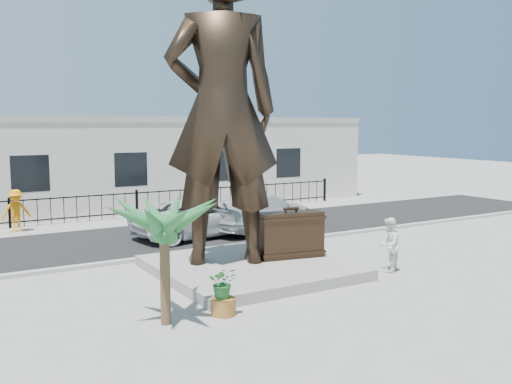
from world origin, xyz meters
TOP-DOWN VIEW (x-y plane):
  - ground at (0.00, 0.00)m, footprint 100.00×100.00m
  - street at (0.00, 8.00)m, footprint 40.00×7.00m
  - curb at (0.00, 4.50)m, footprint 40.00×0.25m
  - far_sidewalk at (0.00, 12.00)m, footprint 40.00×2.50m
  - plinth at (-0.50, 1.50)m, footprint 5.20×5.20m
  - fence at (0.00, 12.80)m, footprint 22.00×0.10m
  - building at (0.00, 17.00)m, footprint 28.00×7.00m
  - statue at (-1.14, 2.00)m, footprint 3.79×3.17m
  - suitcase at (0.90, 1.45)m, footprint 2.05×0.97m
  - tourist at (3.06, -0.50)m, footprint 0.99×0.94m
  - car_white at (0.53, 7.22)m, footprint 5.47×3.05m
  - car_silver at (3.31, 7.04)m, footprint 5.64×3.60m
  - worker at (-5.39, 11.70)m, footprint 1.14×0.70m
  - palm_tree at (-4.27, -1.30)m, footprint 1.80×1.80m
  - planter at (-2.92, -1.41)m, footprint 0.56×0.56m
  - shrub at (-2.92, -1.41)m, footprint 0.83×0.78m

SIDE VIEW (x-z plane):
  - ground at x=0.00m, z-range 0.00..0.00m
  - palm_tree at x=-4.27m, z-range -1.60..1.60m
  - street at x=0.00m, z-range 0.00..0.01m
  - far_sidewalk at x=0.00m, z-range 0.00..0.02m
  - curb at x=0.00m, z-range 0.00..0.12m
  - plinth at x=-0.50m, z-range 0.00..0.30m
  - planter at x=-2.92m, z-range 0.00..0.40m
  - fence at x=0.00m, z-range 0.00..1.20m
  - car_white at x=0.53m, z-range 0.01..1.46m
  - shrub at x=-2.92m, z-range 0.40..1.12m
  - car_silver at x=3.31m, z-range 0.01..1.53m
  - tourist at x=3.06m, z-range 0.00..1.61m
  - worker at x=-5.39m, z-range 0.02..1.73m
  - suitcase at x=0.90m, z-range 0.30..1.69m
  - building at x=0.00m, z-range 0.00..4.40m
  - statue at x=-1.14m, z-range 0.30..9.18m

